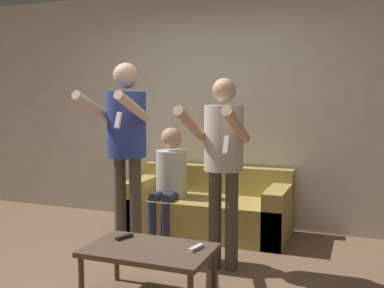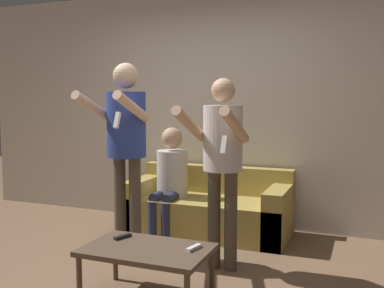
{
  "view_description": "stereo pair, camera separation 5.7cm",
  "coord_description": "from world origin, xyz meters",
  "px_view_note": "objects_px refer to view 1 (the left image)",
  "views": [
    {
      "loc": [
        1.62,
        -3.03,
        1.44
      ],
      "look_at": [
        0.08,
        1.0,
        1.01
      ],
      "focal_mm": 42.0,
      "sensor_mm": 36.0,
      "label": 1
    },
    {
      "loc": [
        1.67,
        -3.01,
        1.44
      ],
      "look_at": [
        0.08,
        1.0,
        1.01
      ],
      "focal_mm": 42.0,
      "sensor_mm": 36.0,
      "label": 2
    }
  ],
  "objects_px": {
    "remote_near": "(196,248)",
    "remote_far": "(124,237)",
    "couch": "(208,210)",
    "person_seated": "(170,175)",
    "person_standing_right": "(223,151)",
    "coffee_table": "(149,253)",
    "person_standing_left": "(126,135)"
  },
  "relations": [
    {
      "from": "couch",
      "to": "person_seated",
      "type": "xyz_separation_m",
      "value": [
        -0.39,
        -0.13,
        0.37
      ]
    },
    {
      "from": "remote_far",
      "to": "person_standing_right",
      "type": "bearing_deg",
      "value": 47.31
    },
    {
      "from": "person_standing_left",
      "to": "person_standing_right",
      "type": "relative_size",
      "value": 1.09
    },
    {
      "from": "coffee_table",
      "to": "remote_far",
      "type": "relative_size",
      "value": 5.87
    },
    {
      "from": "person_standing_left",
      "to": "coffee_table",
      "type": "distance_m",
      "value": 1.24
    },
    {
      "from": "person_standing_right",
      "to": "couch",
      "type": "bearing_deg",
      "value": 115.34
    },
    {
      "from": "couch",
      "to": "person_seated",
      "type": "bearing_deg",
      "value": -161.34
    },
    {
      "from": "person_standing_left",
      "to": "remote_far",
      "type": "bearing_deg",
      "value": -62.59
    },
    {
      "from": "remote_far",
      "to": "coffee_table",
      "type": "bearing_deg",
      "value": -24.5
    },
    {
      "from": "person_seated",
      "to": "remote_far",
      "type": "distance_m",
      "value": 1.51
    },
    {
      "from": "couch",
      "to": "person_seated",
      "type": "height_order",
      "value": "person_seated"
    },
    {
      "from": "person_standing_right",
      "to": "coffee_table",
      "type": "bearing_deg",
      "value": -112.51
    },
    {
      "from": "remote_near",
      "to": "remote_far",
      "type": "bearing_deg",
      "value": 176.17
    },
    {
      "from": "remote_near",
      "to": "remote_far",
      "type": "xyz_separation_m",
      "value": [
        -0.6,
        0.04,
        0.0
      ]
    },
    {
      "from": "remote_far",
      "to": "person_standing_left",
      "type": "bearing_deg",
      "value": 117.41
    },
    {
      "from": "couch",
      "to": "person_standing_right",
      "type": "bearing_deg",
      "value": -64.66
    },
    {
      "from": "person_standing_left",
      "to": "remote_far",
      "type": "distance_m",
      "value": 1.02
    },
    {
      "from": "couch",
      "to": "coffee_table",
      "type": "distance_m",
      "value": 1.73
    },
    {
      "from": "coffee_table",
      "to": "remote_far",
      "type": "distance_m",
      "value": 0.3
    },
    {
      "from": "person_standing_right",
      "to": "remote_far",
      "type": "distance_m",
      "value": 1.06
    },
    {
      "from": "person_standing_right",
      "to": "coffee_table",
      "type": "xyz_separation_m",
      "value": [
        -0.31,
        -0.76,
        -0.66
      ]
    },
    {
      "from": "person_seated",
      "to": "remote_near",
      "type": "bearing_deg",
      "value": -60.14
    },
    {
      "from": "person_standing_left",
      "to": "remote_far",
      "type": "xyz_separation_m",
      "value": [
        0.33,
        -0.64,
        -0.72
      ]
    },
    {
      "from": "person_standing_left",
      "to": "person_standing_right",
      "type": "bearing_deg",
      "value": -0.52
    },
    {
      "from": "person_seated",
      "to": "remote_far",
      "type": "height_order",
      "value": "person_seated"
    },
    {
      "from": "couch",
      "to": "remote_far",
      "type": "xyz_separation_m",
      "value": [
        -0.13,
        -1.6,
        0.15
      ]
    },
    {
      "from": "coffee_table",
      "to": "remote_near",
      "type": "bearing_deg",
      "value": 14.29
    },
    {
      "from": "person_standing_right",
      "to": "remote_near",
      "type": "bearing_deg",
      "value": -88.86
    },
    {
      "from": "coffee_table",
      "to": "remote_far",
      "type": "bearing_deg",
      "value": 155.5
    },
    {
      "from": "couch",
      "to": "remote_far",
      "type": "distance_m",
      "value": 1.61
    },
    {
      "from": "person_seated",
      "to": "coffee_table",
      "type": "bearing_deg",
      "value": -71.29
    },
    {
      "from": "person_standing_right",
      "to": "person_seated",
      "type": "bearing_deg",
      "value": 135.59
    }
  ]
}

